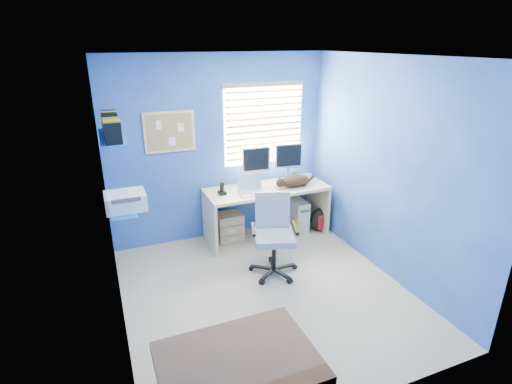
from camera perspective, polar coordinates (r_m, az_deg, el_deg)
name	(u,v)px	position (r m, az deg, el deg)	size (l,w,h in m)	color
floor	(266,292)	(4.59, 1.38, -14.15)	(3.00, 3.20, 0.00)	tan
ceiling	(268,56)	(3.76, 1.73, 18.81)	(3.00, 3.20, 0.00)	white
wall_back	(219,150)	(5.44, -5.29, 6.05)	(3.00, 0.01, 2.50)	#254AA0
wall_front	(364,265)	(2.76, 15.23, -10.09)	(3.00, 0.01, 2.50)	#254AA0
wall_left	(109,210)	(3.71, -20.24, -2.44)	(0.01, 3.20, 2.50)	#254AA0
wall_right	(387,170)	(4.78, 18.25, 2.97)	(0.01, 3.20, 2.50)	#254AA0
desk	(267,212)	(5.61, 1.52, -2.93)	(1.69, 0.65, 0.74)	#E3C788
laptop	(252,186)	(5.21, -0.58, 0.86)	(0.33, 0.26, 0.22)	silver
monitor_left	(255,166)	(5.51, -0.08, 3.73)	(0.40, 0.12, 0.54)	silver
monitor_right	(288,162)	(5.71, 4.56, 4.30)	(0.40, 0.12, 0.54)	silver
phone	(222,188)	(5.23, -4.89, 0.56)	(0.09, 0.11, 0.17)	black
mug	(296,176)	(5.82, 5.69, 2.29)	(0.10, 0.09, 0.10)	#295E49
cd_spindle	(308,176)	(5.87, 7.38, 2.24)	(0.13, 0.13, 0.07)	silver
cat	(295,181)	(5.52, 5.53, 1.59)	(0.44, 0.23, 0.16)	black
tower_pc	(297,214)	(5.95, 5.91, -3.13)	(0.19, 0.44, 0.45)	beige
drawer_boxes	(229,227)	(5.59, -3.81, -4.97)	(0.35, 0.28, 0.41)	tan
yellow_book	(295,227)	(5.77, 5.56, -5.04)	(0.03, 0.17, 0.24)	yellow
backpack	(320,220)	(5.93, 9.07, -3.91)	(0.30, 0.22, 0.35)	black
office_chair	(274,245)	(4.79, 2.53, -7.53)	(0.70, 0.70, 0.96)	black
window_blinds	(264,124)	(5.56, 1.20, 9.64)	(1.15, 0.05, 1.10)	white
corkboard	(170,132)	(5.21, -12.25, 8.39)	(0.64, 0.02, 0.52)	#E3C788
wall_shelves	(118,165)	(4.36, -19.18, 3.70)	(0.42, 0.90, 1.05)	blue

